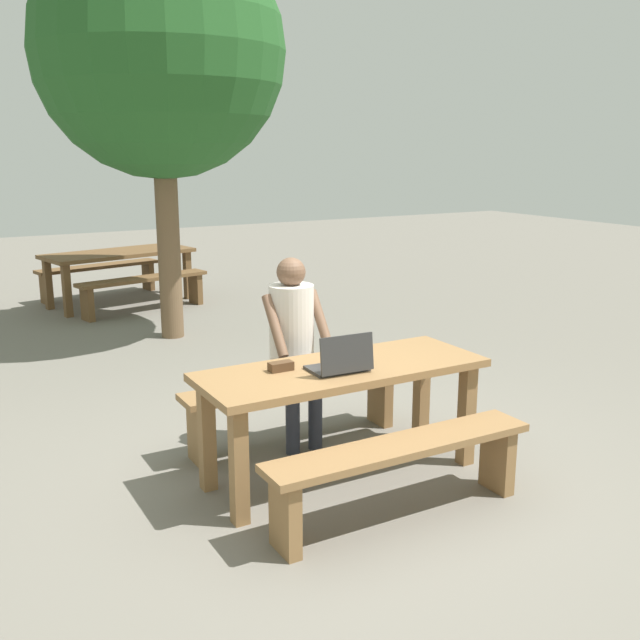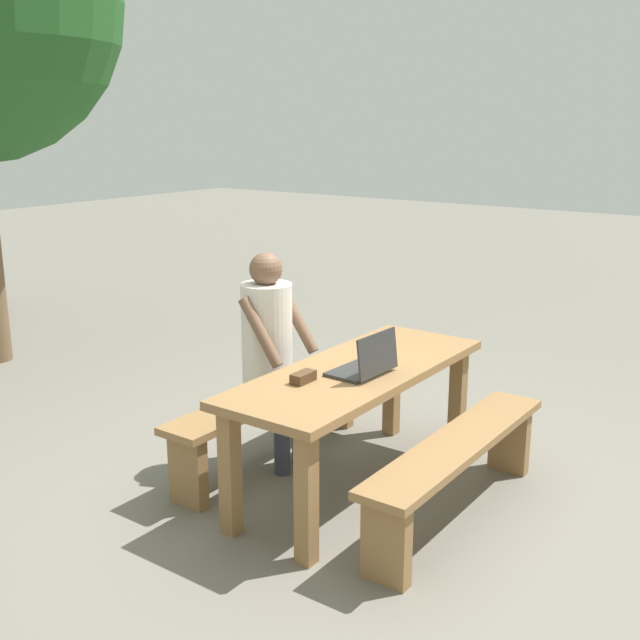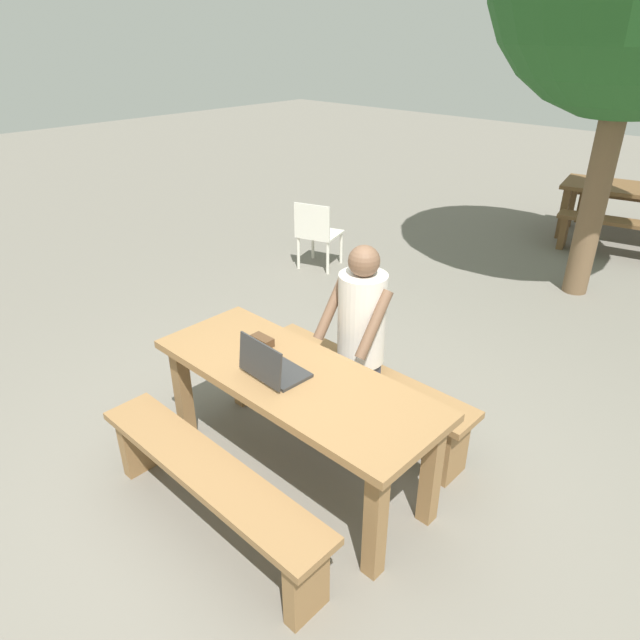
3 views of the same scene
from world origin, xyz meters
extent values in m
plane|color=slate|center=(0.00, 0.00, 0.00)|extent=(30.00, 30.00, 0.00)
cube|color=olive|center=(0.00, 0.00, 0.72)|extent=(1.86, 0.70, 0.05)
cube|color=olive|center=(-0.83, -0.25, 0.35)|extent=(0.09, 0.09, 0.70)
cube|color=olive|center=(0.83, -0.25, 0.35)|extent=(0.09, 0.09, 0.70)
cube|color=olive|center=(-0.83, 0.25, 0.35)|extent=(0.09, 0.09, 0.70)
cube|color=olive|center=(0.83, 0.25, 0.35)|extent=(0.09, 0.09, 0.70)
cube|color=olive|center=(0.00, -0.65, 0.45)|extent=(1.68, 0.30, 0.05)
cube|color=olive|center=(-0.74, -0.65, 0.21)|extent=(0.08, 0.24, 0.42)
cube|color=olive|center=(0.74, -0.65, 0.21)|extent=(0.08, 0.24, 0.42)
cube|color=olive|center=(0.00, 0.65, 0.45)|extent=(1.68, 0.30, 0.05)
cube|color=olive|center=(-0.74, 0.65, 0.21)|extent=(0.08, 0.24, 0.42)
cube|color=olive|center=(0.74, 0.65, 0.21)|extent=(0.08, 0.24, 0.42)
cube|color=#2D2D2D|center=(-0.07, -0.05, 0.76)|extent=(0.37, 0.25, 0.02)
cube|color=#2D2D2D|center=(-0.08, -0.18, 0.88)|extent=(0.36, 0.06, 0.23)
cube|color=black|center=(-0.08, -0.17, 0.89)|extent=(0.33, 0.04, 0.21)
cube|color=#4C331E|center=(-0.38, 0.10, 0.78)|extent=(0.15, 0.07, 0.06)
cylinder|color=#333847|center=(-0.11, 0.47, 0.23)|extent=(0.10, 0.10, 0.47)
cylinder|color=#333847|center=(0.07, 0.47, 0.23)|extent=(0.10, 0.10, 0.47)
cube|color=#333847|center=(-0.02, 0.56, 0.51)|extent=(0.28, 0.28, 0.12)
cylinder|color=silver|center=(-0.02, 0.65, 0.86)|extent=(0.32, 0.32, 0.62)
cylinder|color=brown|center=(-0.20, 0.55, 0.92)|extent=(0.07, 0.32, 0.41)
cylinder|color=brown|center=(0.15, 0.55, 0.92)|extent=(0.07, 0.32, 0.41)
sphere|color=brown|center=(-0.02, 0.65, 1.26)|extent=(0.20, 0.20, 0.20)
cube|color=brown|center=(0.15, 6.11, 0.70)|extent=(2.07, 1.19, 0.05)
cube|color=brown|center=(-0.64, 5.63, 0.34)|extent=(0.11, 0.11, 0.67)
cube|color=brown|center=(1.07, 5.99, 0.34)|extent=(0.11, 0.11, 0.67)
cube|color=brown|center=(-0.77, 6.23, 0.34)|extent=(0.11, 0.11, 0.67)
cube|color=brown|center=(0.95, 6.59, 0.34)|extent=(0.11, 0.11, 0.67)
cube|color=brown|center=(0.29, 5.46, 0.44)|extent=(1.78, 0.65, 0.05)
cube|color=brown|center=(-0.47, 5.30, 0.21)|extent=(0.13, 0.25, 0.41)
cube|color=brown|center=(1.05, 5.62, 0.21)|extent=(0.13, 0.25, 0.41)
cube|color=brown|center=(0.02, 6.76, 0.44)|extent=(1.78, 0.65, 0.05)
cube|color=brown|center=(-0.74, 6.60, 0.21)|extent=(0.13, 0.25, 0.41)
cube|color=brown|center=(0.78, 6.92, 0.21)|extent=(0.13, 0.25, 0.41)
cylinder|color=brown|center=(0.20, 4.04, 1.14)|extent=(0.25, 0.25, 2.28)
sphere|color=#235623|center=(0.20, 4.04, 3.08)|extent=(2.64, 2.64, 2.64)
camera|label=1|loc=(-2.30, -3.79, 2.10)|focal=41.00mm
camera|label=2|loc=(-3.55, -2.29, 2.13)|focal=43.31mm
camera|label=3|loc=(2.01, -1.90, 2.54)|focal=31.57mm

